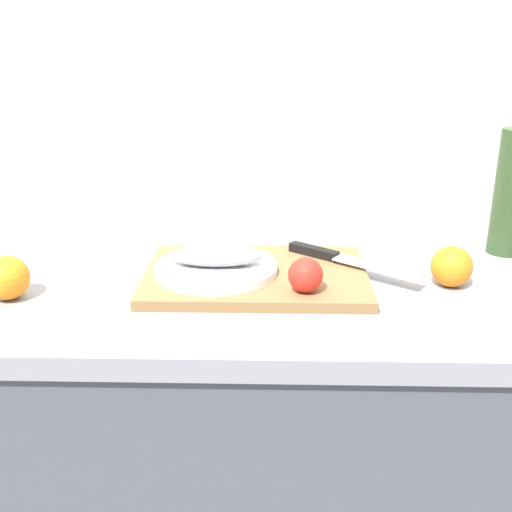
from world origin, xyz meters
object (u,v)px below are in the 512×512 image
object	(u,v)px
cutting_board	(256,275)
white_plate	(216,268)
chef_knife	(336,257)
orange_0	(452,266)
fish_fillet	(216,255)

from	to	relation	value
cutting_board	white_plate	xyz separation A→B (m)	(-0.08, -0.01, 0.02)
chef_knife	cutting_board	bearing A→B (deg)	-123.72
cutting_board	orange_0	distance (m)	0.37
white_plate	chef_knife	xyz separation A→B (m)	(0.23, 0.06, 0.00)
fish_fillet	orange_0	xyz separation A→B (m)	(0.44, -0.01, -0.01)
orange_0	cutting_board	bearing A→B (deg)	177.43
chef_knife	orange_0	size ratio (longest dim) A/B	3.22
white_plate	chef_knife	distance (m)	0.24
orange_0	white_plate	bearing A→B (deg)	178.71
cutting_board	fish_fillet	xyz separation A→B (m)	(-0.08, -0.01, 0.04)
fish_fillet	orange_0	bearing A→B (deg)	-1.29
cutting_board	white_plate	bearing A→B (deg)	-175.12
fish_fillet	chef_knife	distance (m)	0.24
chef_knife	orange_0	xyz separation A→B (m)	(0.21, -0.07, 0.01)
cutting_board	white_plate	size ratio (longest dim) A/B	1.80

